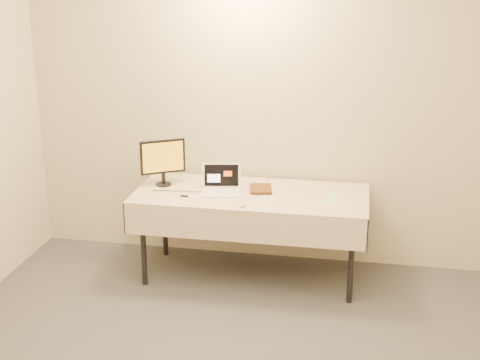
% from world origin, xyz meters
% --- Properties ---
extents(back_wall, '(4.00, 0.10, 2.70)m').
position_xyz_m(back_wall, '(0.00, 2.50, 1.35)').
color(back_wall, beige).
rests_on(back_wall, ground).
extents(table, '(1.86, 0.81, 0.74)m').
position_xyz_m(table, '(0.00, 2.05, 0.68)').
color(table, black).
rests_on(table, ground).
extents(laptop, '(0.35, 0.31, 0.22)m').
position_xyz_m(laptop, '(-0.24, 2.02, 0.79)').
color(laptop, white).
rests_on(laptop, table).
extents(monitor, '(0.33, 0.21, 0.38)m').
position_xyz_m(monitor, '(-0.74, 2.11, 0.96)').
color(monitor, black).
rests_on(monitor, table).
extents(book, '(0.18, 0.06, 0.23)m').
position_xyz_m(book, '(-0.02, 2.11, 0.86)').
color(book, brown).
rests_on(book, table).
extents(alarm_clock, '(0.14, 0.08, 0.06)m').
position_xyz_m(alarm_clock, '(-0.33, 2.30, 0.77)').
color(alarm_clock, black).
rests_on(alarm_clock, table).
extents(clicker, '(0.05, 0.10, 0.02)m').
position_xyz_m(clicker, '(-0.01, 1.74, 0.75)').
color(clicker, '#B7B7B9').
rests_on(clicker, table).
extents(paper_form, '(0.19, 0.32, 0.00)m').
position_xyz_m(paper_form, '(0.64, 2.02, 0.74)').
color(paper_form, '#B4D4A9').
rests_on(paper_form, table).
extents(usb_dongle, '(0.06, 0.02, 0.01)m').
position_xyz_m(usb_dongle, '(-0.50, 1.86, 0.74)').
color(usb_dongle, black).
rests_on(usb_dongle, table).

